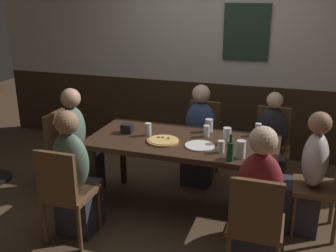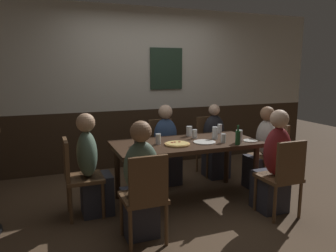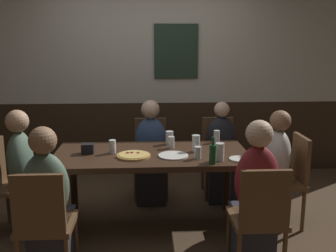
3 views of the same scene
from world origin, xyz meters
TOP-DOWN VIEW (x-y plane):
  - ground_plane at (0.00, 0.00)m, footprint 12.00×12.00m
  - wall_back at (0.00, 1.65)m, footprint 6.40×0.13m
  - dining_table at (0.00, 0.00)m, footprint 1.78×0.84m
  - chair_right_near at (0.78, -0.83)m, footprint 0.40×0.40m
  - chair_head_west at (-1.31, 0.00)m, footprint 0.40×0.40m
  - chair_head_east at (1.31, 0.00)m, footprint 0.40×0.40m
  - chair_mid_far at (0.00, 0.83)m, footprint 0.40×0.40m
  - chair_right_far at (0.78, 0.83)m, footprint 0.40×0.40m
  - chair_left_near at (-0.78, -0.83)m, footprint 0.40×0.40m
  - person_right_near at (0.78, -0.67)m, footprint 0.34×0.37m
  - person_head_west at (-1.15, 0.00)m, footprint 0.37×0.34m
  - person_head_east at (1.14, 0.00)m, footprint 0.37×0.34m
  - person_mid_far at (-0.00, 0.67)m, footprint 0.34×0.37m
  - person_right_far at (0.78, 0.67)m, footprint 0.34×0.37m
  - person_left_near at (-0.78, -0.67)m, footprint 0.34×0.37m
  - pizza at (-0.16, -0.11)m, footprint 0.30×0.30m
  - tumbler_water at (0.67, 0.35)m, footprint 0.06×0.06m
  - tumbler_short at (-0.36, 0.02)m, footprint 0.06×0.06m
  - pint_glass_pale at (0.18, 0.31)m, footprint 0.08×0.08m
  - beer_glass_tall at (0.41, 0.03)m, footprint 0.07×0.07m
  - pint_glass_amber at (0.58, -0.26)m, footprint 0.08×0.08m
  - beer_glass_half at (0.19, 0.16)m, footprint 0.06×0.06m
  - pint_glass_stout at (0.40, -0.20)m, footprint 0.06×0.06m
  - beer_bottle_green at (0.51, -0.35)m, footprint 0.06×0.06m
  - plate_white_large at (0.19, -0.11)m, footprint 0.27×0.27m
  - plate_white_small at (0.76, -0.25)m, footprint 0.18×0.18m
  - condiment_caddy at (-0.58, 0.02)m, footprint 0.11×0.09m

SIDE VIEW (x-z plane):
  - ground_plane at x=0.00m, z-range 0.00..0.00m
  - person_right_far at x=0.78m, z-range -0.09..1.01m
  - person_head_east at x=1.14m, z-range -0.09..1.04m
  - person_mid_far at x=0.00m, z-range -0.09..1.04m
  - person_head_west at x=-1.15m, z-range -0.09..1.07m
  - person_left_near at x=-0.78m, z-range -0.09..1.07m
  - chair_right_near at x=0.78m, z-range 0.06..0.94m
  - chair_head_west at x=-1.31m, z-range 0.06..0.94m
  - chair_head_east at x=1.31m, z-range 0.06..0.94m
  - chair_mid_far at x=0.00m, z-range 0.06..0.94m
  - chair_right_far at x=0.78m, z-range 0.06..0.94m
  - chair_left_near at x=-0.78m, z-range 0.06..0.94m
  - person_right_near at x=0.78m, z-range -0.09..1.10m
  - dining_table at x=0.00m, z-range 0.29..1.03m
  - plate_white_large at x=0.19m, z-range 0.74..0.75m
  - plate_white_small at x=0.76m, z-range 0.74..0.75m
  - pizza at x=-0.16m, z-range 0.74..0.77m
  - condiment_caddy at x=-0.58m, z-range 0.74..0.83m
  - pint_glass_stout at x=0.40m, z-range 0.73..0.84m
  - beer_glass_half at x=0.19m, z-range 0.73..0.84m
  - tumbler_water at x=0.67m, z-range 0.73..0.86m
  - pint_glass_pale at x=0.18m, z-range 0.73..0.86m
  - tumbler_short at x=-0.36m, z-range 0.73..0.86m
  - pint_glass_amber at x=0.58m, z-range 0.73..0.89m
  - beer_glass_tall at x=0.41m, z-range 0.73..0.89m
  - beer_bottle_green at x=0.51m, z-range 0.71..0.95m
  - wall_back at x=0.00m, z-range 0.00..2.60m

